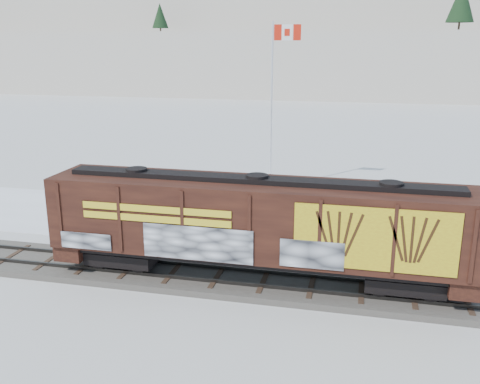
% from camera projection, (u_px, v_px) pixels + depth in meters
% --- Properties ---
extents(ground, '(500.00, 500.00, 0.00)m').
position_uv_depth(ground, '(218.00, 281.00, 22.95)').
color(ground, white).
rests_on(ground, ground).
extents(rail_track, '(50.00, 3.40, 0.43)m').
position_uv_depth(rail_track, '(218.00, 278.00, 22.91)').
color(rail_track, '#59544C').
rests_on(rail_track, ground).
extents(parking_strip, '(40.00, 8.00, 0.03)m').
position_uv_depth(parking_strip, '(253.00, 225.00, 29.99)').
color(parking_strip, white).
rests_on(parking_strip, ground).
extents(hillside, '(360.00, 110.00, 93.00)m').
position_uv_depth(hillside, '(348.00, 27.00, 150.32)').
color(hillside, white).
rests_on(hillside, ground).
extents(hopper_railcar, '(17.25, 3.06, 4.28)m').
position_uv_depth(hopper_railcar, '(257.00, 222.00, 21.83)').
color(hopper_railcar, black).
rests_on(hopper_railcar, rail_track).
extents(flagpole, '(2.30, 0.90, 11.25)m').
position_uv_depth(flagpole, '(273.00, 131.00, 36.31)').
color(flagpole, silver).
rests_on(flagpole, ground).
extents(car_silver, '(4.86, 2.06, 1.64)m').
position_uv_depth(car_silver, '(120.00, 203.00, 31.20)').
color(car_silver, '#AEB0B5').
rests_on(car_silver, parking_strip).
extents(car_white, '(5.31, 2.30, 1.70)m').
position_uv_depth(car_white, '(313.00, 212.00, 29.51)').
color(car_white, white).
rests_on(car_white, parking_strip).
extents(car_dark, '(5.49, 3.22, 1.49)m').
position_uv_depth(car_dark, '(322.00, 223.00, 27.96)').
color(car_dark, '#21252A').
rests_on(car_dark, parking_strip).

